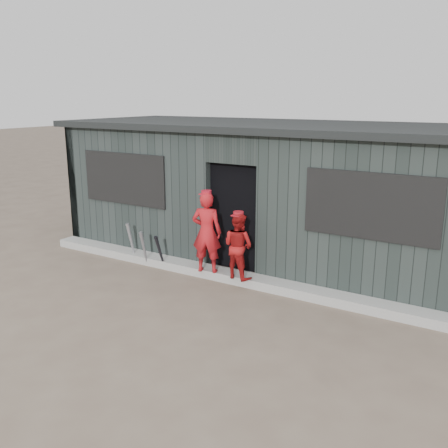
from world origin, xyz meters
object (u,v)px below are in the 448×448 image
Objects in this scene: player_red_left at (207,232)px; bat_mid at (144,249)px; bat_left at (131,242)px; dugout at (269,192)px; player_grey_back at (257,241)px; player_red_right at (238,246)px; bat_right at (160,252)px.

bat_mid is at bearing -15.10° from player_red_left.
dugout is (2.07, 1.76, 0.91)m from bat_left.
bat_mid is 1.46m from player_red_left.
player_red_left is 0.99m from player_grey_back.
player_red_right is at bearing 2.06° from bat_mid.
bat_mid reaches higher than bat_right.
player_red_left is (1.00, 0.04, 0.52)m from bat_right.
dugout is at bearing -115.42° from player_red_left.
player_red_right is (1.62, 0.05, 0.37)m from bat_right.
player_red_left is at bearing -97.79° from dugout.
dugout reaches higher than player_red_left.
dugout is (-0.32, 1.09, 0.70)m from player_grey_back.
bat_left is 2.49m from player_grey_back.
bat_mid is 0.60× the size of player_grey_back.
player_red_left is at bearing -2.94° from bat_left.
player_grey_back is 1.33m from dugout.
player_grey_back reaches higher than bat_mid.
bat_left is at bearing 7.44° from player_red_right.
bat_left is 0.65× the size of player_grey_back.
bat_mid is 0.50× the size of player_red_left.
bat_mid is 0.09× the size of dugout.
player_grey_back is at bearing -144.29° from player_red_left.
bat_left is 2.45m from player_red_right.
player_red_right is (0.62, 0.01, -0.15)m from player_red_left.
player_grey_back is (0.57, 0.77, -0.27)m from player_red_left.
bat_left is 1.08× the size of bat_mid.
player_red_left is 1.92m from dugout.
bat_mid is 2.01m from player_red_right.
bat_right is (0.36, 0.02, -0.01)m from bat_mid.
dugout is (1.25, 1.90, 0.95)m from bat_right.
bat_left reaches higher than bat_mid.
player_red_left reaches higher than bat_mid.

